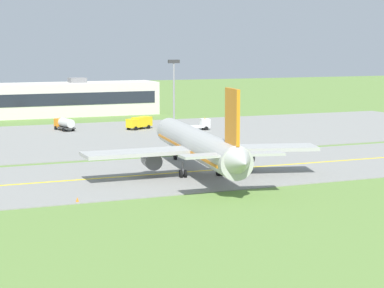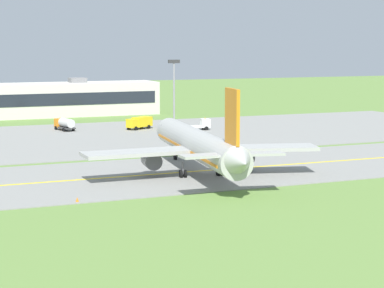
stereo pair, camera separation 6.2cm
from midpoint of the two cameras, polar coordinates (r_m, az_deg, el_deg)
The scene contains 11 objects.
ground_plane at distance 102.70m, azimuth 0.64°, elevation -2.17°, with size 500.00×500.00×0.00m, color olive.
taxiway_strip at distance 102.69m, azimuth 0.64°, elevation -2.14°, with size 240.00×28.00×0.10m, color gray.
apron_pad at distance 144.94m, azimuth -2.37°, elevation 0.76°, with size 140.00×52.00×0.10m, color gray.
taxiway_centreline at distance 102.68m, azimuth 0.64°, elevation -2.11°, with size 220.00×0.60×0.01m, color yellow.
airplane_lead at distance 99.23m, azimuth 0.54°, elevation -0.11°, with size 32.21×39.62×12.70m.
service_truck_baggage at distance 153.10m, azimuth -9.89°, elevation 1.59°, with size 3.39×6.31×2.65m.
service_truck_fuel at distance 151.78m, azimuth 0.59°, elevation 1.52°, with size 6.63×3.04×2.59m.
service_truck_pushback at distance 153.59m, azimuth -4.11°, elevation 1.70°, with size 6.27×4.59×2.60m.
terminal_building at distance 183.43m, azimuth -12.91°, elevation 3.33°, with size 66.52×11.01×9.46m.
apron_light_mast at distance 147.40m, azimuth -1.40°, elevation 4.50°, with size 2.40×0.50×14.70m.
traffic_cone_near_edge at distance 83.79m, azimuth -8.92°, elevation -4.33°, with size 0.44×0.44×0.60m, color orange.
Camera 2 is at (-40.41, -92.73, 17.75)m, focal length 68.39 mm.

